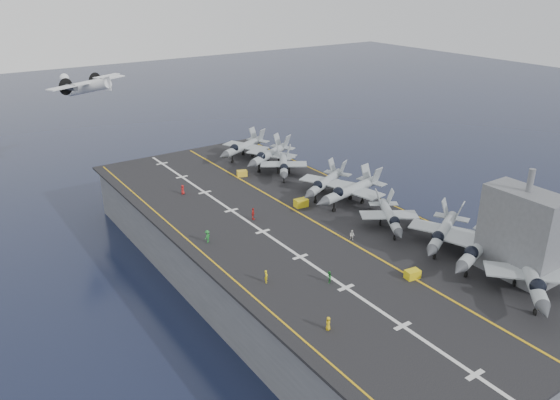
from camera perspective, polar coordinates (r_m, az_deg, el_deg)
ground at (r=93.74m, az=1.39°, el=-8.14°), size 500.00×500.00×0.00m
hull at (r=91.28m, az=1.42°, el=-5.44°), size 36.00×90.00×10.00m
flight_deck at (r=88.95m, az=1.45°, el=-2.49°), size 38.00×92.00×0.40m
foul_line at (r=90.48m, az=3.00°, el=-1.90°), size 0.35×90.00×0.02m
landing_centerline at (r=85.83m, az=-1.82°, el=-3.31°), size 0.50×90.00×0.02m
deck_edge_port at (r=81.15m, az=-8.41°, el=-5.18°), size 0.25×90.00×0.02m
deck_edge_stbd at (r=99.90m, az=10.12°, el=0.20°), size 0.25×90.00×0.02m
island_superstructure at (r=77.50m, az=24.01°, el=-2.27°), size 5.00×10.00×15.00m
fighter_jet_0 at (r=75.39m, az=24.77°, el=-7.08°), size 19.39×19.15×5.68m
fighter_jet_1 at (r=80.32m, az=20.17°, el=-4.51°), size 18.69×15.27×5.60m
fighter_jet_2 at (r=83.63m, az=16.68°, el=-3.07°), size 18.12×15.96×5.27m
fighter_jet_3 at (r=87.40m, az=11.43°, el=-1.59°), size 14.91×16.30×4.71m
fighter_jet_4 at (r=95.56m, az=7.43°, el=1.11°), size 17.90×13.65×5.60m
fighter_jet_5 at (r=99.19m, az=4.76°, el=1.92°), size 17.82×15.64×5.18m
fighter_jet_6 at (r=108.56m, az=0.39°, el=3.76°), size 15.53×16.80×4.85m
fighter_jet_7 at (r=114.09m, az=-1.12°, el=4.85°), size 18.69×16.47×5.43m
fighter_jet_8 at (r=119.80m, az=-3.84°, el=5.65°), size 18.14×15.63×5.31m
tow_cart_a at (r=75.17m, az=13.67°, el=-7.54°), size 2.11×1.53×1.17m
tow_cart_b at (r=94.66m, az=2.22°, el=-0.30°), size 2.39×1.66×1.37m
tow_cart_c at (r=109.23m, az=-3.99°, el=2.80°), size 2.28×1.86×1.18m
crew_0 at (r=63.61m, az=5.06°, el=-12.73°), size 1.18×1.19×1.68m
crew_1 at (r=71.98m, az=-1.45°, el=-7.98°), size 1.20×1.30×1.81m
crew_2 at (r=72.27m, az=5.14°, el=-8.02°), size 1.17×1.15×1.64m
crew_3 at (r=82.83m, az=-7.60°, el=-3.79°), size 1.40×1.25×1.95m
crew_4 at (r=89.62m, az=-2.84°, el=-1.46°), size 1.43×1.43×2.02m
crew_5 at (r=101.42m, az=-10.12°, el=1.08°), size 1.28×1.24×1.79m
crew_7 at (r=83.54m, az=7.53°, el=-3.67°), size 1.00×1.16×1.63m
transport_plane at (r=130.40m, az=-19.39°, el=11.00°), size 24.35×21.41×4.80m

